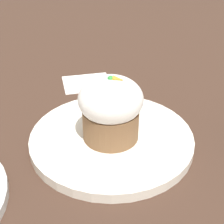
% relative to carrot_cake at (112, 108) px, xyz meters
% --- Properties ---
extents(ground_plane, '(4.00, 4.00, 0.00)m').
position_rel_carrot_cake_xyz_m(ground_plane, '(-0.00, 0.01, -0.06)').
color(ground_plane, '#3D281E').
extents(dessert_plate, '(0.25, 0.25, 0.02)m').
position_rel_carrot_cake_xyz_m(dessert_plate, '(-0.00, 0.01, -0.06)').
color(dessert_plate, white).
rests_on(dessert_plate, ground_plane).
extents(carrot_cake, '(0.09, 0.09, 0.10)m').
position_rel_carrot_cake_xyz_m(carrot_cake, '(0.00, 0.00, 0.00)').
color(carrot_cake, brown).
rests_on(carrot_cake, dessert_plate).
extents(spoon, '(0.09, 0.12, 0.01)m').
position_rel_carrot_cake_xyz_m(spoon, '(-0.02, 0.02, -0.05)').
color(spoon, '#B7B7BC').
rests_on(spoon, dessert_plate).
extents(paper_napkin, '(0.12, 0.12, 0.00)m').
position_rel_carrot_cake_xyz_m(paper_napkin, '(-0.09, 0.20, -0.06)').
color(paper_napkin, white).
rests_on(paper_napkin, ground_plane).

